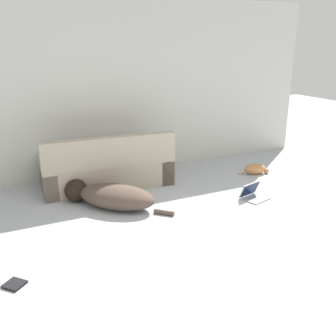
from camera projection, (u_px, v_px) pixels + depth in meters
ground_plane at (255, 287)px, 3.37m from camera, size 20.00×20.00×0.00m
wall_back at (121, 88)px, 5.99m from camera, size 7.06×0.06×2.79m
couch at (107, 170)px, 5.66m from camera, size 1.96×0.89×0.84m
dog at (110, 196)px, 4.98m from camera, size 1.25×1.25×0.32m
cat at (255, 169)px, 6.26m from camera, size 0.52×0.30×0.18m
laptop_open at (253, 193)px, 5.28m from camera, size 0.42×0.38×0.22m
book_black at (15, 284)px, 3.39m from camera, size 0.23×0.24×0.02m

